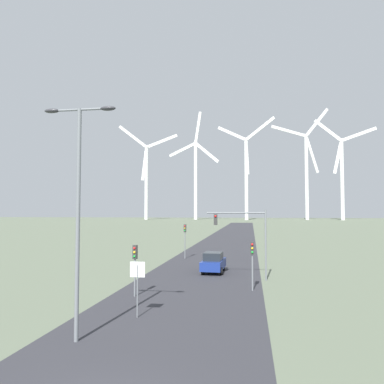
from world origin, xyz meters
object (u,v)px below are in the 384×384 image
at_px(streetlamp, 78,193).
at_px(wind_turbine_right, 307,167).
at_px(wind_turbine_center, 246,170).
at_px(traffic_light_post_mid_left, 185,233).
at_px(stop_sign_near, 137,278).
at_px(traffic_light_post_near_right, 252,255).
at_px(wind_turbine_far_left, 146,174).
at_px(wind_turbine_far_right, 342,171).
at_px(traffic_light_post_near_left, 135,259).
at_px(traffic_light_mast_overhead, 244,229).
at_px(car_approaching, 213,262).
at_px(wind_turbine_left, 196,172).

distance_m(streetlamp, wind_turbine_right, 234.14).
bearing_deg(streetlamp, wind_turbine_center, 88.73).
bearing_deg(traffic_light_post_mid_left, wind_turbine_center, 88.46).
xyz_separation_m(stop_sign_near, traffic_light_post_near_right, (5.99, 7.61, 0.47)).
height_order(traffic_light_post_near_right, wind_turbine_far_left, wind_turbine_far_left).
xyz_separation_m(traffic_light_post_mid_left, wind_turbine_far_right, (62.44, 193.38, 26.85)).
distance_m(streetlamp, traffic_light_post_near_left, 9.33).
distance_m(wind_turbine_far_left, wind_turbine_far_right, 121.93).
bearing_deg(traffic_light_post_near_right, wind_turbine_far_right, 75.40).
relative_size(traffic_light_mast_overhead, wind_turbine_far_right, 0.09).
bearing_deg(traffic_light_post_near_right, car_approaching, 115.47).
bearing_deg(wind_turbine_right, wind_turbine_far_left, -175.12).
distance_m(traffic_light_post_mid_left, wind_turbine_center, 191.64).
xyz_separation_m(stop_sign_near, wind_turbine_far_right, (60.69, 217.62, 27.74)).
xyz_separation_m(stop_sign_near, wind_turbine_left, (-29.47, 220.97, 28.61)).
bearing_deg(stop_sign_near, wind_turbine_right, 79.67).
height_order(traffic_light_post_mid_left, wind_turbine_right, wind_turbine_right).
relative_size(traffic_light_post_near_left, traffic_light_post_near_right, 0.98).
bearing_deg(wind_turbine_far_right, wind_turbine_left, 177.87).
bearing_deg(wind_turbine_center, wind_turbine_far_right, 3.82).
relative_size(wind_turbine_far_left, wind_turbine_left, 0.87).
bearing_deg(traffic_light_mast_overhead, car_approaching, 131.25).
bearing_deg(traffic_light_post_near_left, wind_turbine_right, 79.05).
distance_m(traffic_light_post_near_left, traffic_light_post_mid_left, 19.63).
xyz_separation_m(streetlamp, traffic_light_post_near_left, (-0.11, 8.48, -3.90)).
xyz_separation_m(car_approaching, wind_turbine_far_right, (58.17, 202.73, 28.86)).
bearing_deg(wind_turbine_far_right, wind_turbine_right, 159.89).
relative_size(traffic_light_post_mid_left, traffic_light_mast_overhead, 0.70).
bearing_deg(car_approaching, wind_turbine_left, 98.82).
bearing_deg(traffic_light_mast_overhead, traffic_light_post_mid_left, 119.46).
height_order(stop_sign_near, wind_turbine_left, wind_turbine_left).
height_order(stop_sign_near, traffic_light_post_near_right, traffic_light_post_near_right).
bearing_deg(wind_turbine_right, traffic_light_post_near_left, -100.95).
relative_size(traffic_light_mast_overhead, wind_turbine_far_left, 0.09).
xyz_separation_m(traffic_light_mast_overhead, car_approaching, (-2.84, 3.24, -3.17)).
height_order(streetlamp, wind_turbine_center, wind_turbine_center).
relative_size(streetlamp, wind_turbine_right, 0.14).
xyz_separation_m(traffic_light_mast_overhead, wind_turbine_right, (35.63, 213.18, 28.97)).
height_order(wind_turbine_center, wind_turbine_far_right, wind_turbine_far_right).
xyz_separation_m(wind_turbine_right, wind_turbine_far_right, (19.70, -7.21, -3.28)).
distance_m(traffic_light_post_mid_left, wind_turbine_far_left, 202.61).
relative_size(stop_sign_near, wind_turbine_right, 0.04).
distance_m(streetlamp, car_approaching, 19.93).
xyz_separation_m(traffic_light_post_near_right, car_approaching, (-3.47, 7.28, -1.59)).
height_order(traffic_light_post_mid_left, wind_turbine_center, wind_turbine_center).
height_order(traffic_light_post_near_left, wind_turbine_right, wind_turbine_right).
distance_m(stop_sign_near, traffic_light_post_near_left, 4.91).
relative_size(stop_sign_near, car_approaching, 0.69).
bearing_deg(wind_turbine_far_left, traffic_light_mast_overhead, -71.96).
height_order(wind_turbine_far_left, wind_turbine_left, wind_turbine_left).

